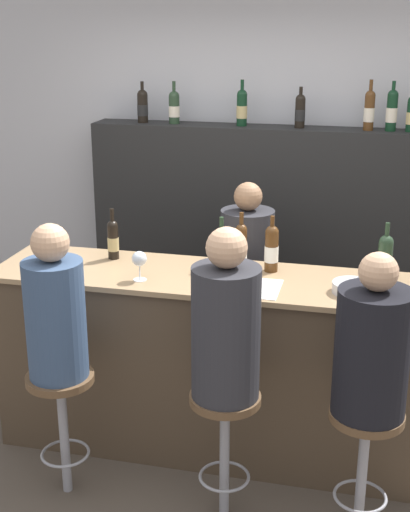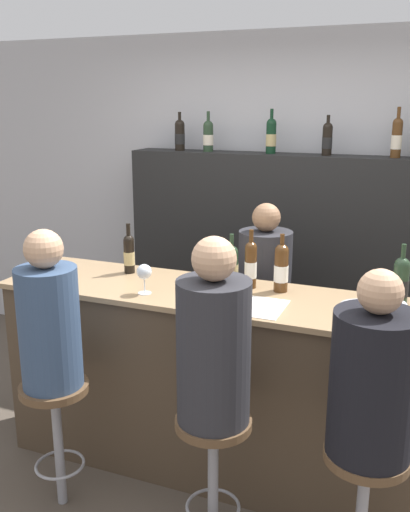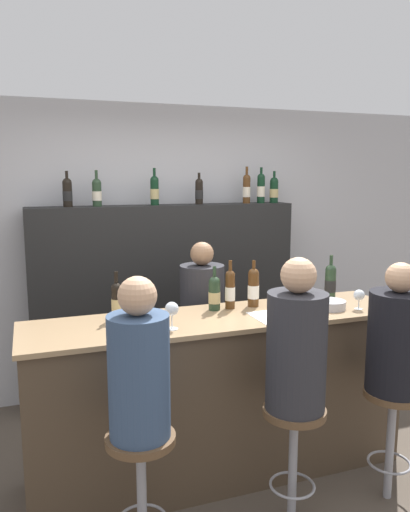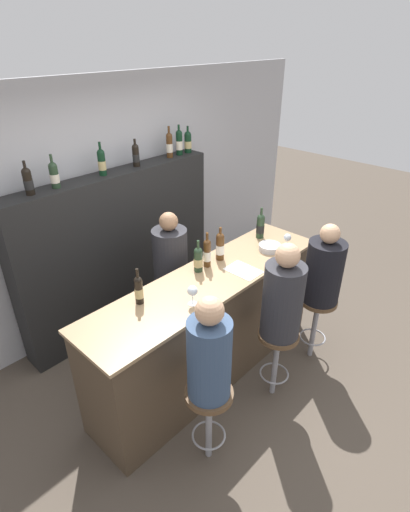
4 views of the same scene
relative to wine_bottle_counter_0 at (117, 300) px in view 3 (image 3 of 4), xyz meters
name	(u,v)px [view 3 (image 3 of 4)]	position (x,y,z in m)	size (l,w,h in m)	color
ground_plane	(237,497)	(0.63, -0.45, -1.20)	(16.00, 16.00, 0.00)	#4C4238
wall_back	(159,250)	(0.63, 1.38, 0.10)	(6.40, 0.05, 2.60)	#B2B2B7
bar_counter	(220,395)	(0.63, -0.16, -0.66)	(2.49, 0.62, 1.08)	#473828
back_bar_cabinet	(166,302)	(0.63, 1.16, -0.34)	(2.32, 0.28, 1.72)	black
wine_bottle_counter_0	(117,300)	(0.00, 0.00, 0.00)	(0.07, 0.07, 0.31)	black
wine_bottle_counter_1	(214,293)	(0.65, 0.00, 0.00)	(0.08, 0.08, 0.30)	#233823
wine_bottle_counter_2	(230,289)	(0.77, 0.00, 0.01)	(0.07, 0.07, 0.33)	#4C2D14
wine_bottle_counter_3	(253,287)	(0.94, 0.00, 0.01)	(0.08, 0.08, 0.32)	#4C2D14
wine_bottle_counter_4	(330,281)	(1.56, 0.00, 0.01)	(0.08, 0.08, 0.32)	#233823
wine_bottle_backbar_0	(67,192)	(-0.18, 1.16, 0.64)	(0.08, 0.08, 0.29)	black
wine_bottle_backbar_1	(97,192)	(0.05, 1.16, 0.64)	(0.08, 0.08, 0.30)	#233823
wine_bottle_backbar_2	(155,190)	(0.54, 1.16, 0.65)	(0.07, 0.07, 0.32)	black
wine_bottle_backbar_3	(199,191)	(0.95, 1.16, 0.63)	(0.07, 0.07, 0.28)	black
wine_bottle_backbar_4	(247,188)	(1.41, 1.16, 0.65)	(0.07, 0.07, 0.33)	#4C2D14
wine_bottle_backbar_5	(261,188)	(1.55, 1.16, 0.66)	(0.07, 0.07, 0.33)	black
wine_bottle_backbar_6	(274,190)	(1.69, 1.16, 0.64)	(0.08, 0.08, 0.29)	black
wine_glass_0	(172,310)	(0.27, -0.31, 0.00)	(0.08, 0.08, 0.16)	silver
wine_glass_1	(359,296)	(1.58, -0.31, -0.03)	(0.07, 0.07, 0.14)	silver
metal_bowl	(330,304)	(1.40, -0.23, -0.09)	(0.21, 0.21, 0.06)	#B7B7BC
tasting_menu	(271,317)	(0.93, -0.29, -0.12)	(0.21, 0.30, 0.00)	white
bar_stool_left	(141,465)	(-0.03, -0.76, -0.66)	(0.35, 0.35, 0.70)	gray
guest_seated_left	(139,368)	(-0.03, -0.76, -0.15)	(0.30, 0.30, 0.81)	#334766
bar_stool_middle	(294,435)	(0.84, -0.76, -0.66)	(0.35, 0.35, 0.70)	gray
guest_seated_middle	(296,345)	(0.84, -0.76, -0.14)	(0.33, 0.33, 0.85)	#28282D
bar_stool_right	(392,415)	(1.52, -0.76, -0.66)	(0.35, 0.35, 0.70)	gray
guest_seated_right	(397,338)	(1.52, -0.76, -0.17)	(0.34, 0.34, 0.78)	black
bartender	(202,345)	(0.72, 0.45, -0.52)	(0.34, 0.34, 1.48)	#28282D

